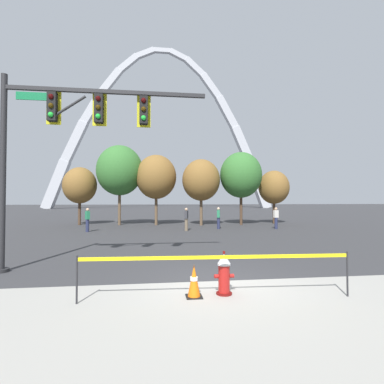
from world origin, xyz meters
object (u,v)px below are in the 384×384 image
(fire_hydrant, at_px, (224,274))
(pedestrian_walking_right, at_px, (276,218))
(traffic_cone_by_hydrant, at_px, (194,281))
(pedestrian_walking_left, at_px, (218,218))
(traffic_signal_gantry, at_px, (64,132))
(pedestrian_near_trees, at_px, (87,220))
(monument_arch, at_px, (162,136))
(pedestrian_standing_center, at_px, (186,219))

(fire_hydrant, height_order, pedestrian_walking_right, pedestrian_walking_right)
(traffic_cone_by_hydrant, distance_m, pedestrian_walking_left, 15.15)
(traffic_signal_gantry, relative_size, pedestrian_near_trees, 4.04)
(traffic_cone_by_hydrant, relative_size, monument_arch, 0.01)
(traffic_signal_gantry, xyz_separation_m, pedestrian_walking_right, (11.68, 11.08, -3.45))
(fire_hydrant, xyz_separation_m, pedestrian_walking_right, (7.28, 13.94, 0.35))
(traffic_signal_gantry, relative_size, pedestrian_walking_right, 4.04)
(traffic_signal_gantry, bearing_deg, pedestrian_near_trees, 98.74)
(traffic_signal_gantry, height_order, pedestrian_walking_right, traffic_signal_gantry)
(traffic_cone_by_hydrant, xyz_separation_m, monument_arch, (0.74, 66.03, 17.75))
(monument_arch, xyz_separation_m, pedestrian_walking_right, (7.24, -51.98, -17.29))
(pedestrian_standing_center, bearing_deg, traffic_signal_gantry, -114.99)
(pedestrian_walking_left, bearing_deg, traffic_cone_by_hydrant, -104.51)
(fire_hydrant, bearing_deg, pedestrian_walking_right, 62.43)
(monument_arch, xyz_separation_m, pedestrian_walking_left, (3.05, -51.37, -17.29))
(pedestrian_standing_center, height_order, pedestrian_near_trees, same)
(traffic_cone_by_hydrant, relative_size, pedestrian_walking_right, 0.46)
(pedestrian_walking_left, bearing_deg, monument_arch, 93.40)
(traffic_signal_gantry, relative_size, monument_arch, 0.11)
(traffic_signal_gantry, height_order, monument_arch, monument_arch)
(pedestrian_walking_left, distance_m, pedestrian_walking_right, 4.24)
(pedestrian_walking_right, bearing_deg, pedestrian_standing_center, -176.75)
(monument_arch, distance_m, pedestrian_walking_right, 55.26)
(pedestrian_walking_left, xyz_separation_m, pedestrian_walking_right, (4.19, -0.61, 0.00))
(pedestrian_walking_right, distance_m, pedestrian_near_trees, 13.35)
(fire_hydrant, height_order, monument_arch, monument_arch)
(traffic_signal_gantry, distance_m, pedestrian_walking_right, 16.46)
(traffic_cone_by_hydrant, relative_size, pedestrian_standing_center, 0.46)
(pedestrian_standing_center, bearing_deg, pedestrian_walking_left, 21.58)
(fire_hydrant, bearing_deg, pedestrian_walking_left, 78.02)
(traffic_signal_gantry, relative_size, pedestrian_walking_left, 4.04)
(pedestrian_standing_center, xyz_separation_m, pedestrian_walking_right, (6.69, 0.38, 0.00))
(fire_hydrant, bearing_deg, pedestrian_standing_center, 87.51)
(monument_arch, bearing_deg, fire_hydrant, -90.03)
(fire_hydrant, height_order, pedestrian_walking_left, pedestrian_walking_left)
(fire_hydrant, distance_m, monument_arch, 68.24)
(pedestrian_near_trees, bearing_deg, pedestrian_walking_right, 0.89)
(pedestrian_walking_left, distance_m, pedestrian_near_trees, 9.19)
(fire_hydrant, distance_m, pedestrian_near_trees, 15.02)
(traffic_signal_gantry, bearing_deg, fire_hydrant, -33.06)
(fire_hydrant, relative_size, traffic_cone_by_hydrant, 1.36)
(traffic_cone_by_hydrant, distance_m, pedestrian_near_trees, 14.85)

